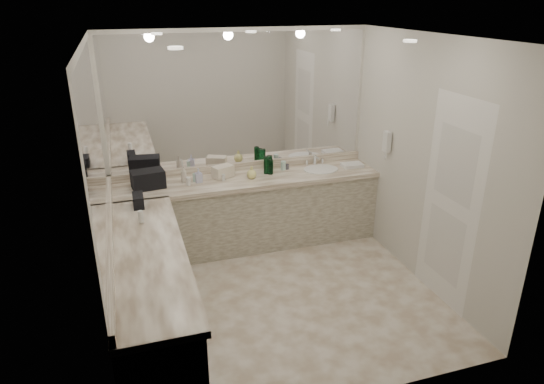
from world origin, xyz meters
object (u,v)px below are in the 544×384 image
object	(u,v)px
wall_phone	(387,142)
soap_bottle_a	(184,174)
cream_cosmetic_case	(223,172)
hand_towel	(352,165)
black_toiletry_bag	(148,179)
soap_bottle_c	(252,172)
sink	(321,170)
soap_bottle_b	(198,175)

from	to	relation	value
wall_phone	soap_bottle_a	size ratio (longest dim) A/B	1.26
cream_cosmetic_case	hand_towel	size ratio (longest dim) A/B	0.92
hand_towel	soap_bottle_a	xyz separation A→B (m)	(-2.12, 0.10, 0.07)
black_toiletry_bag	cream_cosmetic_case	bearing A→B (deg)	4.83
black_toiletry_bag	soap_bottle_c	world-z (taller)	black_toiletry_bag
sink	black_toiletry_bag	world-z (taller)	black_toiletry_bag
cream_cosmetic_case	soap_bottle_a	world-z (taller)	soap_bottle_a
soap_bottle_a	soap_bottle_c	size ratio (longest dim) A/B	1.25
wall_phone	soap_bottle_c	world-z (taller)	wall_phone
hand_towel	wall_phone	bearing A→B (deg)	-69.70
sink	soap_bottle_b	xyz separation A→B (m)	(-1.54, 0.02, 0.09)
black_toiletry_bag	soap_bottle_a	xyz separation A→B (m)	(0.41, 0.06, -0.01)
wall_phone	soap_bottle_c	bearing A→B (deg)	163.10
wall_phone	soap_bottle_c	xyz separation A→B (m)	(-1.52, 0.46, -0.37)
wall_phone	soap_bottle_b	xyz separation A→B (m)	(-2.14, 0.52, -0.36)
wall_phone	soap_bottle_b	world-z (taller)	wall_phone
sink	wall_phone	distance (m)	0.91
black_toiletry_bag	wall_phone	bearing A→B (deg)	-10.90
cream_cosmetic_case	soap_bottle_b	xyz separation A→B (m)	(-0.31, -0.07, 0.02)
black_toiletry_bag	soap_bottle_b	distance (m)	0.57
soap_bottle_a	soap_bottle_b	size ratio (longest dim) A/B	1.11
sink	soap_bottle_b	distance (m)	1.54
cream_cosmetic_case	hand_towel	distance (m)	1.66
soap_bottle_a	wall_phone	bearing A→B (deg)	-14.31
soap_bottle_b	soap_bottle_c	distance (m)	0.63
soap_bottle_c	hand_towel	bearing A→B (deg)	1.01
black_toiletry_bag	soap_bottle_b	bearing A→B (deg)	-0.01
soap_bottle_b	soap_bottle_c	world-z (taller)	soap_bottle_b
wall_phone	cream_cosmetic_case	bearing A→B (deg)	161.98
black_toiletry_bag	hand_towel	bearing A→B (deg)	-0.86
soap_bottle_c	soap_bottle_b	bearing A→B (deg)	174.36
cream_cosmetic_case	hand_towel	bearing A→B (deg)	-27.04
soap_bottle_b	soap_bottle_c	bearing A→B (deg)	-5.64
sink	soap_bottle_b	size ratio (longest dim) A/B	2.58
wall_phone	hand_towel	xyz separation A→B (m)	(-0.18, 0.48, -0.43)
sink	black_toiletry_bag	bearing A→B (deg)	179.38
wall_phone	black_toiletry_bag	xyz separation A→B (m)	(-2.71, 0.52, -0.35)
wall_phone	cream_cosmetic_case	size ratio (longest dim) A/B	1.00
cream_cosmetic_case	soap_bottle_a	size ratio (longest dim) A/B	1.27
hand_towel	soap_bottle_b	distance (m)	1.96
sink	soap_bottle_c	xyz separation A→B (m)	(-0.91, -0.04, 0.08)
soap_bottle_a	soap_bottle_b	xyz separation A→B (m)	(0.16, -0.07, -0.01)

